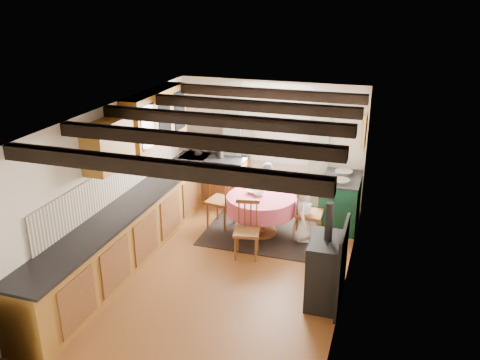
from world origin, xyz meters
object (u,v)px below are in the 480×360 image
(aga_range, at_px, (340,201))
(cast_iron_stove, at_px, (327,254))
(chair_left, at_px, (221,199))
(child_right, at_px, (302,212))
(cup, at_px, (259,187))
(child_far, at_px, (267,190))
(dining_table, at_px, (261,215))
(chair_near, at_px, (247,230))
(chair_right, at_px, (310,212))

(aga_range, bearing_deg, cast_iron_stove, -87.43)
(chair_left, relative_size, child_right, 1.03)
(chair_left, distance_m, cup, 0.72)
(child_far, bearing_deg, cast_iron_stove, 104.44)
(aga_range, bearing_deg, cup, -159.29)
(chair_left, height_order, child_far, child_far)
(cup, bearing_deg, child_far, 87.26)
(cast_iron_stove, relative_size, child_far, 1.36)
(cup, bearing_deg, dining_table, -68.23)
(dining_table, distance_m, cast_iron_stove, 2.19)
(child_right, bearing_deg, cast_iron_stove, -168.69)
(dining_table, relative_size, cup, 11.42)
(chair_near, height_order, cast_iron_stove, cast_iron_stove)
(chair_left, bearing_deg, aga_range, 117.80)
(chair_right, height_order, child_right, chair_right)
(chair_right, bearing_deg, cup, 76.03)
(chair_left, distance_m, cast_iron_stove, 2.77)
(chair_left, relative_size, chair_right, 1.02)
(dining_table, height_order, cast_iron_stove, cast_iron_stove)
(chair_near, relative_size, child_right, 0.91)
(dining_table, xyz_separation_m, cup, (-0.11, 0.27, 0.40))
(chair_near, xyz_separation_m, aga_range, (1.25, 1.60, 0.00))
(chair_right, distance_m, aga_range, 0.84)
(chair_near, relative_size, aga_range, 0.92)
(cast_iron_stove, distance_m, child_far, 2.79)
(child_right, bearing_deg, child_far, 38.71)
(child_right, height_order, cup, child_right)
(child_far, bearing_deg, aga_range, 166.18)
(chair_near, bearing_deg, chair_left, 118.78)
(chair_right, xyz_separation_m, child_far, (-0.91, 0.66, 0.02))
(dining_table, bearing_deg, child_far, 96.80)
(aga_range, bearing_deg, chair_left, -161.35)
(cast_iron_stove, bearing_deg, child_far, 121.11)
(cast_iron_stove, bearing_deg, chair_near, 147.93)
(chair_near, relative_size, child_far, 0.86)
(dining_table, relative_size, chair_near, 1.27)
(chair_right, bearing_deg, chair_near, 135.53)
(child_far, bearing_deg, child_right, 121.65)
(chair_left, xyz_separation_m, cup, (0.66, 0.17, 0.23))
(cast_iron_stove, height_order, cup, cast_iron_stove)
(aga_range, height_order, child_far, child_far)
(chair_left, xyz_separation_m, child_far, (0.68, 0.61, 0.01))
(cast_iron_stove, bearing_deg, chair_right, 107.11)
(chair_left, height_order, chair_right, chair_left)
(dining_table, distance_m, child_right, 0.73)
(chair_left, xyz_separation_m, child_right, (1.48, -0.10, -0.02))
(dining_table, relative_size, child_far, 1.09)
(cast_iron_stove, bearing_deg, cup, 126.97)
(chair_near, bearing_deg, aga_range, 41.26)
(dining_table, relative_size, chair_left, 1.12)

